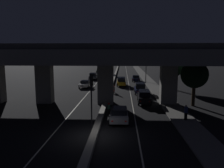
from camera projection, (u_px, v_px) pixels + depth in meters
name	position (u px, v px, depth m)	size (l,w,h in m)	color
ground_plane	(95.00, 136.00, 18.57)	(200.00, 200.00, 0.00)	black
lane_line_left_inner	(98.00, 81.00, 53.34)	(0.12, 126.00, 0.00)	beige
lane_line_right_inner	(128.00, 81.00, 52.98)	(0.12, 126.00, 0.00)	beige
median_divider	(113.00, 81.00, 53.13)	(0.59, 126.00, 0.40)	gray
sidewalk_right	(153.00, 86.00, 45.81)	(2.60, 126.00, 0.14)	#5B5956
elevated_overpass	(103.00, 59.00, 29.47)	(39.05, 12.47, 8.24)	gray
traffic_light_left_of_median	(91.00, 90.00, 21.26)	(0.30, 0.49, 4.95)	black
street_lamp	(145.00, 63.00, 50.95)	(2.08, 0.32, 7.52)	#2D2D30
car_silver_lead	(119.00, 114.00, 22.34)	(1.99, 4.23, 1.44)	gray
car_black_second	(144.00, 96.00, 30.53)	(1.98, 4.83, 1.73)	black
car_dark_blue_third	(140.00, 88.00, 37.59)	(1.95, 4.20, 1.79)	#141938
car_taxi_yellow_fourth	(121.00, 81.00, 46.07)	(1.90, 4.36, 1.77)	gold
car_dark_blue_fifth	(136.00, 78.00, 53.28)	(1.96, 3.99, 1.43)	#141938
car_white_lead_oncoming	(85.00, 84.00, 44.03)	(2.08, 4.38, 1.38)	silver
car_grey_second_oncoming	(93.00, 76.00, 57.19)	(2.05, 4.29, 1.63)	#515459
car_dark_green_third_oncoming	(109.00, 72.00, 66.24)	(2.18, 4.20, 2.04)	black
car_dark_green_fourth_oncoming	(100.00, 71.00, 74.88)	(2.03, 4.78, 1.44)	black
motorcycle_black_filtering_near	(109.00, 110.00, 24.63)	(0.32, 1.80, 1.41)	black
motorcycle_white_filtering_mid	(112.00, 98.00, 30.62)	(0.34, 1.79, 1.43)	black
motorcycle_red_filtering_far	(114.00, 90.00, 37.46)	(0.33, 1.93, 1.44)	black
pedestrian_on_sidewalk	(186.00, 112.00, 22.38)	(0.38, 0.38, 1.57)	black
roadside_tree_kerbside_near	(194.00, 75.00, 28.35)	(3.53, 3.53, 5.91)	#38281C
roadside_tree_kerbside_mid	(173.00, 65.00, 40.66)	(4.27, 4.27, 6.77)	#2D2116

